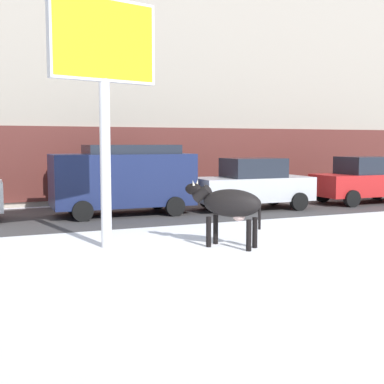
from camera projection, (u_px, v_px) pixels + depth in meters
ground_plane at (266, 268)px, 9.66m from camera, size 120.00×120.00×0.00m
road_strip at (141, 213)px, 17.13m from camera, size 60.00×5.60×0.01m
building_facade at (98, 49)px, 22.21m from camera, size 44.00×6.10×13.00m
cow_black at (229, 204)px, 11.53m from camera, size 1.54×1.71×1.54m
billboard at (104, 55)px, 11.18m from camera, size 2.50×0.77×5.56m
car_navy_van at (123, 177)px, 16.71m from camera, size 4.63×2.17×2.32m
car_silver_sedan at (253, 184)px, 18.08m from camera, size 4.23×2.03×1.84m
car_red_sedan at (366, 180)px, 20.01m from camera, size 4.23×2.03×1.84m
pedestrian_near_billboard at (53, 184)px, 18.49m from camera, size 0.36×0.24×1.73m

